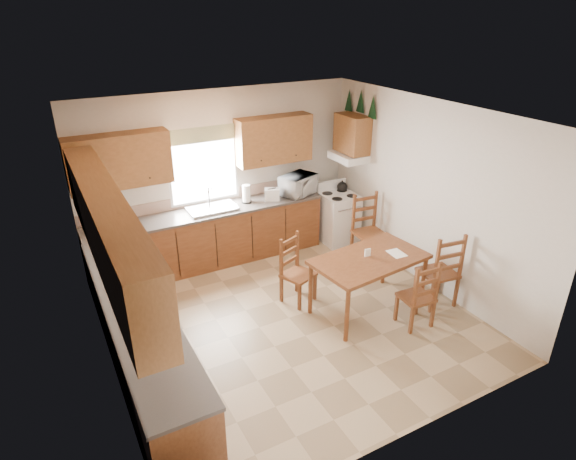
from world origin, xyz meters
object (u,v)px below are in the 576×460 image
chair_near_right (439,268)px  chair_far_right (370,229)px  stove (338,219)px  dining_table (368,284)px  chair_far_left (298,271)px  chair_near_left (417,293)px  microwave (298,185)px

chair_near_right → chair_far_right: 1.46m
stove → dining_table: stove is taller
chair_near_right → chair_far_right: bearing=-79.6°
chair_far_right → chair_far_left: bearing=-157.1°
stove → chair_near_left: size_ratio=0.91×
dining_table → chair_far_right: size_ratio=1.37×
chair_near_right → dining_table: bearing=-10.9°
dining_table → chair_near_left: 0.67m
chair_near_right → chair_far_left: bearing=-21.8°
chair_near_left → dining_table: bearing=-55.1°
dining_table → chair_near_right: (0.95, -0.32, 0.15)m
chair_near_left → chair_far_left: 1.60m
stove → chair_near_left: bearing=-98.7°
stove → chair_near_right: 2.28m
chair_far_left → chair_far_right: (1.60, 0.50, 0.07)m
chair_far_right → microwave: bearing=128.4°
chair_near_left → chair_far_right: chair_far_right is taller
stove → chair_near_right: (0.11, -2.28, 0.12)m
chair_near_right → stove: bearing=-79.3°
stove → microwave: 0.97m
microwave → chair_near_left: bearing=-108.3°
chair_far_right → stove: bearing=98.6°
stove → chair_near_left: (-0.49, -2.52, 0.04)m
microwave → chair_far_left: size_ratio=0.57×
stove → dining_table: bearing=-110.9°
microwave → chair_far_right: size_ratio=0.50×
microwave → chair_far_right: bearing=-78.8°
chair_near_left → chair_near_right: size_ratio=0.86×
stove → chair_near_right: bearing=-84.9°
microwave → chair_far_left: (-0.90, -1.59, -0.60)m
dining_table → chair_far_left: 0.96m
chair_far_right → chair_near_right: bearing=-82.0°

